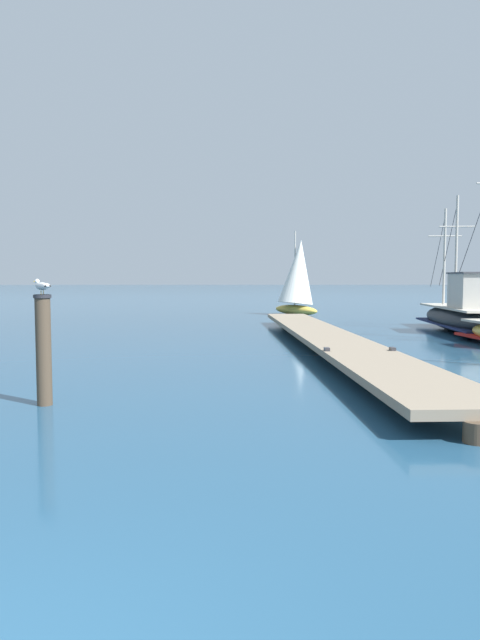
# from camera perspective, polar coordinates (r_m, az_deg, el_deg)

# --- Properties ---
(floating_dock) EXTENTS (2.00, 21.11, 0.53)m
(floating_dock) POSITION_cam_1_polar(r_m,az_deg,el_deg) (18.16, 8.59, -1.67)
(floating_dock) COLOR gray
(floating_dock) RESTS_ON ground
(fishing_boat_2) EXTENTS (2.37, 8.19, 5.64)m
(fishing_boat_2) POSITION_cam_1_polar(r_m,az_deg,el_deg) (25.28, 20.90, 0.58)
(fishing_boat_2) COLOR black
(fishing_boat_2) RESTS_ON ground
(mooring_piling) EXTENTS (0.30, 0.30, 1.91)m
(mooring_piling) POSITION_cam_1_polar(r_m,az_deg,el_deg) (10.42, -18.94, -2.65)
(mooring_piling) COLOR #4C3D2D
(mooring_piling) RESTS_ON ground
(perched_seagull) EXTENTS (0.35, 0.26, 0.27)m
(perched_seagull) POSITION_cam_1_polar(r_m,az_deg,el_deg) (10.35, -19.05, 3.23)
(perched_seagull) COLOR gold
(perched_seagull) RESTS_ON mooring_piling
(distant_sailboat) EXTENTS (3.14, 4.23, 5.04)m
(distant_sailboat) POSITION_cam_1_polar(r_m,az_deg,el_deg) (34.47, 5.77, 4.25)
(distant_sailboat) COLOR gold
(distant_sailboat) RESTS_ON ground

